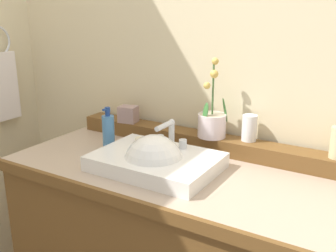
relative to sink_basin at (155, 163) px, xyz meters
name	(u,v)px	position (x,y,z in m)	size (l,w,h in m)	color
wall_back	(223,33)	(0.05, 0.48, 0.46)	(3.07, 0.20, 2.69)	beige
back_ledge	(203,141)	(0.05, 0.30, 0.01)	(1.25, 0.10, 0.07)	brown
sink_basin	(155,163)	(0.00, 0.00, 0.00)	(0.46, 0.33, 0.26)	white
soap_bar	(142,139)	(-0.13, 0.10, 0.04)	(0.07, 0.04, 0.02)	beige
potted_plant	(212,121)	(0.10, 0.29, 0.11)	(0.12, 0.12, 0.33)	silver
tumbler_cup	(249,128)	(0.25, 0.32, 0.10)	(0.06, 0.06, 0.11)	white
trinket_box	(128,114)	(-0.34, 0.28, 0.08)	(0.08, 0.07, 0.08)	gray
lotion_bottle	(108,131)	(-0.30, 0.09, 0.05)	(0.05, 0.06, 0.19)	teal
hand_towel	(5,87)	(-1.04, 0.14, 0.17)	(0.02, 0.16, 0.36)	white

